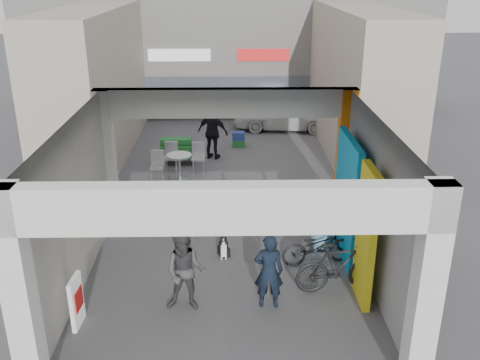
{
  "coord_description": "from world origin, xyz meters",
  "views": [
    {
      "loc": [
        0.1,
        -10.69,
        6.21
      ],
      "look_at": [
        0.32,
        1.0,
        1.55
      ],
      "focal_mm": 40.0,
      "sensor_mm": 36.0,
      "label": 1
    }
  ],
  "objects_px": {
    "border_collie": "(224,248)",
    "man_elderly": "(323,221)",
    "bicycle_front": "(318,246)",
    "man_crates": "(213,132)",
    "cafe_set": "(177,166)",
    "white_van": "(283,113)",
    "produce_stand": "(176,154)",
    "bicycle_rear": "(339,267)",
    "man_with_dog": "(269,271)",
    "man_back_turned": "(185,272)"
  },
  "relations": [
    {
      "from": "man_elderly",
      "to": "man_crates",
      "type": "relative_size",
      "value": 0.77
    },
    {
      "from": "man_elderly",
      "to": "man_crates",
      "type": "height_order",
      "value": "man_crates"
    },
    {
      "from": "produce_stand",
      "to": "man_with_dog",
      "type": "relative_size",
      "value": 0.81
    },
    {
      "from": "man_back_turned",
      "to": "man_elderly",
      "type": "distance_m",
      "value": 3.82
    },
    {
      "from": "border_collie",
      "to": "man_elderly",
      "type": "height_order",
      "value": "man_elderly"
    },
    {
      "from": "cafe_set",
      "to": "bicycle_rear",
      "type": "relative_size",
      "value": 0.89
    },
    {
      "from": "cafe_set",
      "to": "produce_stand",
      "type": "distance_m",
      "value": 1.22
    },
    {
      "from": "cafe_set",
      "to": "bicycle_rear",
      "type": "height_order",
      "value": "bicycle_rear"
    },
    {
      "from": "cafe_set",
      "to": "produce_stand",
      "type": "bearing_deg",
      "value": 95.75
    },
    {
      "from": "man_with_dog",
      "to": "border_collie",
      "type": "bearing_deg",
      "value": -63.21
    },
    {
      "from": "man_elderly",
      "to": "white_van",
      "type": "bearing_deg",
      "value": 97.44
    },
    {
      "from": "man_with_dog",
      "to": "white_van",
      "type": "xyz_separation_m",
      "value": [
        1.43,
        12.32,
        -0.1
      ]
    },
    {
      "from": "border_collie",
      "to": "man_back_turned",
      "type": "height_order",
      "value": "man_back_turned"
    },
    {
      "from": "man_crates",
      "to": "man_elderly",
      "type": "bearing_deg",
      "value": 137.26
    },
    {
      "from": "man_crates",
      "to": "produce_stand",
      "type": "bearing_deg",
      "value": 45.04
    },
    {
      "from": "cafe_set",
      "to": "produce_stand",
      "type": "relative_size",
      "value": 1.3
    },
    {
      "from": "white_van",
      "to": "man_back_turned",
      "type": "bearing_deg",
      "value": 171.92
    },
    {
      "from": "man_back_turned",
      "to": "bicycle_front",
      "type": "height_order",
      "value": "man_back_turned"
    },
    {
      "from": "man_elderly",
      "to": "bicycle_front",
      "type": "distance_m",
      "value": 0.78
    },
    {
      "from": "cafe_set",
      "to": "bicycle_front",
      "type": "xyz_separation_m",
      "value": [
        3.65,
        -5.49,
        0.09
      ]
    },
    {
      "from": "man_with_dog",
      "to": "white_van",
      "type": "distance_m",
      "value": 12.4
    },
    {
      "from": "man_crates",
      "to": "bicycle_rear",
      "type": "bearing_deg",
      "value": 133.06
    },
    {
      "from": "produce_stand",
      "to": "white_van",
      "type": "relative_size",
      "value": 0.32
    },
    {
      "from": "man_crates",
      "to": "white_van",
      "type": "height_order",
      "value": "man_crates"
    },
    {
      "from": "produce_stand",
      "to": "bicycle_front",
      "type": "xyz_separation_m",
      "value": [
        3.77,
        -6.71,
        0.11
      ]
    },
    {
      "from": "border_collie",
      "to": "bicycle_front",
      "type": "bearing_deg",
      "value": -31.43
    },
    {
      "from": "cafe_set",
      "to": "border_collie",
      "type": "distance_m",
      "value": 5.4
    },
    {
      "from": "man_with_dog",
      "to": "white_van",
      "type": "bearing_deg",
      "value": -94.78
    },
    {
      "from": "border_collie",
      "to": "bicycle_rear",
      "type": "bearing_deg",
      "value": -53.23
    },
    {
      "from": "cafe_set",
      "to": "man_elderly",
      "type": "height_order",
      "value": "man_elderly"
    },
    {
      "from": "man_crates",
      "to": "bicycle_front",
      "type": "bearing_deg",
      "value": 133.76
    },
    {
      "from": "man_with_dog",
      "to": "bicycle_rear",
      "type": "bearing_deg",
      "value": -158.77
    },
    {
      "from": "border_collie",
      "to": "man_elderly",
      "type": "bearing_deg",
      "value": -13.58
    },
    {
      "from": "man_elderly",
      "to": "white_van",
      "type": "xyz_separation_m",
      "value": [
        0.01,
        10.03,
        -0.05
      ]
    },
    {
      "from": "man_elderly",
      "to": "bicycle_rear",
      "type": "distance_m",
      "value": 1.78
    },
    {
      "from": "man_back_turned",
      "to": "bicycle_rear",
      "type": "bearing_deg",
      "value": 16.72
    },
    {
      "from": "produce_stand",
      "to": "man_elderly",
      "type": "relative_size",
      "value": 0.86
    },
    {
      "from": "cafe_set",
      "to": "man_crates",
      "type": "bearing_deg",
      "value": 56.37
    },
    {
      "from": "man_back_turned",
      "to": "bicycle_rear",
      "type": "xyz_separation_m",
      "value": [
        3.07,
        0.57,
        -0.27
      ]
    },
    {
      "from": "man_with_dog",
      "to": "bicycle_front",
      "type": "relative_size",
      "value": 0.94
    },
    {
      "from": "man_back_turned",
      "to": "cafe_set",
      "type": "bearing_deg",
      "value": 102.89
    },
    {
      "from": "bicycle_front",
      "to": "man_crates",
      "type": "bearing_deg",
      "value": 7.86
    },
    {
      "from": "border_collie",
      "to": "man_crates",
      "type": "xyz_separation_m",
      "value": [
        -0.43,
        6.85,
        0.72
      ]
    },
    {
      "from": "produce_stand",
      "to": "bicycle_front",
      "type": "bearing_deg",
      "value": -53.76
    },
    {
      "from": "bicycle_front",
      "to": "border_collie",
      "type": "bearing_deg",
      "value": 69.75
    },
    {
      "from": "man_back_turned",
      "to": "man_crates",
      "type": "xyz_separation_m",
      "value": [
        0.28,
        8.82,
        0.13
      ]
    },
    {
      "from": "border_collie",
      "to": "man_back_turned",
      "type": "bearing_deg",
      "value": -132.5
    },
    {
      "from": "cafe_set",
      "to": "white_van",
      "type": "distance_m",
      "value": 6.51
    },
    {
      "from": "man_elderly",
      "to": "white_van",
      "type": "distance_m",
      "value": 10.03
    },
    {
      "from": "produce_stand",
      "to": "man_crates",
      "type": "relative_size",
      "value": 0.66
    }
  ]
}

